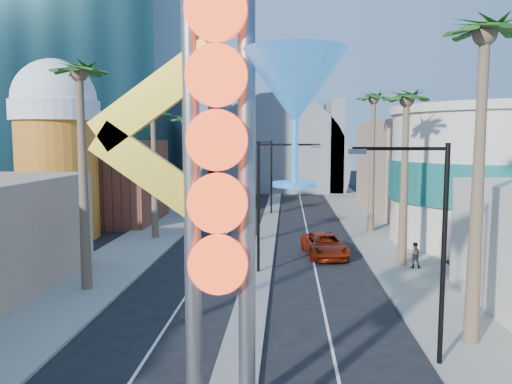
# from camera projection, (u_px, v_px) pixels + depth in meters

# --- Properties ---
(sidewalk_west) EXTENTS (5.00, 100.00, 0.15)m
(sidewalk_west) POSITION_uv_depth(u_px,v_px,m) (165.00, 227.00, 45.69)
(sidewalk_west) COLOR gray
(sidewalk_west) RESTS_ON ground
(sidewalk_east) EXTENTS (5.00, 100.00, 0.15)m
(sidewalk_east) POSITION_uv_depth(u_px,v_px,m) (374.00, 230.00, 44.50)
(sidewalk_east) COLOR gray
(sidewalk_east) RESTS_ON ground
(median) EXTENTS (1.60, 84.00, 0.15)m
(median) POSITION_uv_depth(u_px,v_px,m) (269.00, 223.00, 48.07)
(median) COLOR gray
(median) RESTS_ON ground
(hotel_tower) EXTENTS (20.00, 20.00, 50.00)m
(hotel_tower) POSITION_uv_depth(u_px,v_px,m) (94.00, 0.00, 60.71)
(hotel_tower) COLOR black
(hotel_tower) RESTS_ON ground
(brick_filler_west) EXTENTS (10.00, 10.00, 8.00)m
(brick_filler_west) POSITION_uv_depth(u_px,v_px,m) (106.00, 182.00, 48.66)
(brick_filler_west) COLOR brown
(brick_filler_west) RESTS_ON ground
(filler_east) EXTENTS (10.00, 20.00, 10.00)m
(filler_east) POSITION_uv_depth(u_px,v_px,m) (414.00, 167.00, 56.47)
(filler_east) COLOR tan
(filler_east) RESTS_ON ground
(beer_mug) EXTENTS (7.00, 7.00, 14.50)m
(beer_mug) POSITION_uv_depth(u_px,v_px,m) (56.00, 143.00, 40.38)
(beer_mug) COLOR #C3831A
(beer_mug) RESTS_ON ground
(turquoise_building) EXTENTS (16.60, 16.60, 10.60)m
(turquoise_building) POSITION_uv_depth(u_px,v_px,m) (498.00, 177.00, 38.46)
(turquoise_building) COLOR beige
(turquoise_building) RESTS_ON ground
(canopy) EXTENTS (22.00, 16.00, 22.00)m
(canopy) POSITION_uv_depth(u_px,v_px,m) (277.00, 163.00, 81.37)
(canopy) COLOR slate
(canopy) RESTS_ON ground
(neon_sign) EXTENTS (6.53, 2.60, 12.55)m
(neon_sign) POSITION_uv_depth(u_px,v_px,m) (251.00, 172.00, 12.49)
(neon_sign) COLOR gray
(neon_sign) RESTS_ON ground
(streetlight_0) EXTENTS (3.79, 0.25, 8.00)m
(streetlight_0) POSITION_uv_depth(u_px,v_px,m) (268.00, 194.00, 29.67)
(streetlight_0) COLOR black
(streetlight_0) RESTS_ON ground
(streetlight_1) EXTENTS (3.79, 0.25, 8.00)m
(streetlight_1) POSITION_uv_depth(u_px,v_px,m) (266.00, 169.00, 53.56)
(streetlight_1) COLOR black
(streetlight_1) RESTS_ON ground
(streetlight_2) EXTENTS (3.45, 0.25, 8.00)m
(streetlight_2) POSITION_uv_depth(u_px,v_px,m) (431.00, 234.00, 17.38)
(streetlight_2) COLOR black
(streetlight_2) RESTS_ON ground
(palm_1) EXTENTS (2.40, 2.40, 12.70)m
(palm_1) POSITION_uv_depth(u_px,v_px,m) (80.00, 86.00, 25.67)
(palm_1) COLOR brown
(palm_1) RESTS_ON ground
(palm_2) EXTENTS (2.40, 2.40, 11.20)m
(palm_2) POSITION_uv_depth(u_px,v_px,m) (153.00, 122.00, 39.70)
(palm_2) COLOR brown
(palm_2) RESTS_ON ground
(palm_3) EXTENTS (2.40, 2.40, 11.20)m
(palm_3) POSITION_uv_depth(u_px,v_px,m) (184.00, 126.00, 51.61)
(palm_3) COLOR brown
(palm_3) RESTS_ON ground
(palm_5) EXTENTS (2.40, 2.40, 13.20)m
(palm_5) POSITION_uv_depth(u_px,v_px,m) (484.00, 54.00, 18.54)
(palm_5) COLOR brown
(palm_5) RESTS_ON ground
(palm_6) EXTENTS (2.40, 2.40, 11.70)m
(palm_6) POSITION_uv_depth(u_px,v_px,m) (407.00, 110.00, 30.59)
(palm_6) COLOR brown
(palm_6) RESTS_ON ground
(palm_7) EXTENTS (2.40, 2.40, 12.70)m
(palm_7) POSITION_uv_depth(u_px,v_px,m) (373.00, 107.00, 42.40)
(palm_7) COLOR brown
(palm_7) RESTS_ON ground
(red_pickup) EXTENTS (3.35, 5.94, 1.56)m
(red_pickup) POSITION_uv_depth(u_px,v_px,m) (325.00, 245.00, 34.67)
(red_pickup) COLOR #96230B
(red_pickup) RESTS_ON ground
(pedestrian_b) EXTENTS (0.84, 0.68, 1.62)m
(pedestrian_b) POSITION_uv_depth(u_px,v_px,m) (414.00, 255.00, 30.94)
(pedestrian_b) COLOR gray
(pedestrian_b) RESTS_ON sidewalk_east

